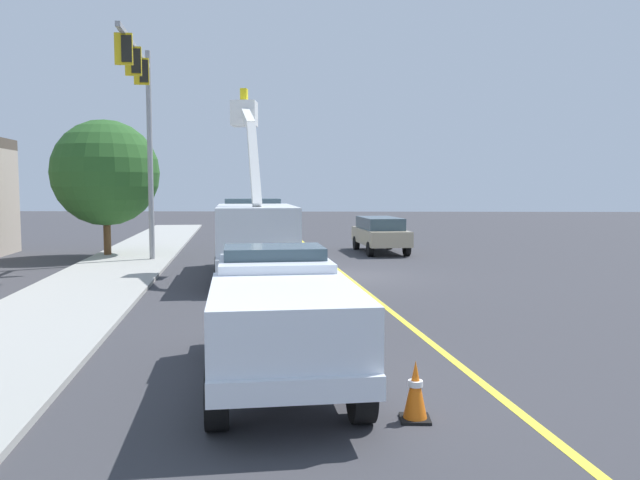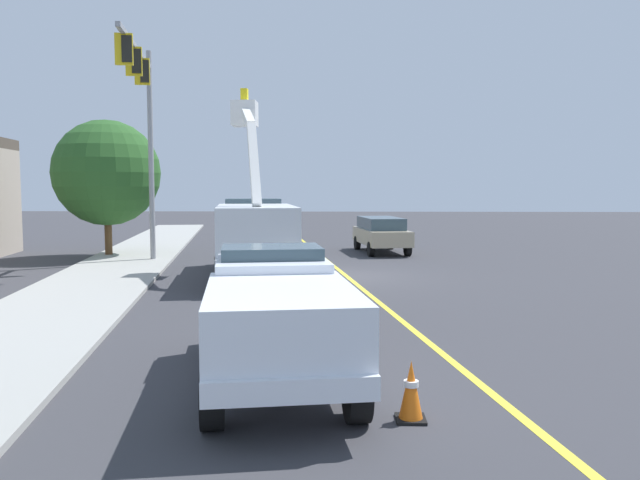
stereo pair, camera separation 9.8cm
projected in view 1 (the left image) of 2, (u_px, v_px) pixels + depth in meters
ground at (346, 276)px, 22.05m from camera, size 120.00×120.00×0.00m
sidewalk_far_side at (101, 279)px, 20.92m from camera, size 59.75×13.61×0.12m
lane_centre_stripe at (346, 276)px, 22.05m from camera, size 49.32×8.54×0.01m
utility_bucket_truck at (255, 231)px, 21.86m from camera, size 8.50×3.84×6.71m
service_pickup_truck at (280, 314)px, 9.91m from camera, size 5.87×3.01×2.06m
passing_minivan at (380, 232)px, 30.08m from camera, size 5.05×2.68×1.69m
traffic_cone_leading at (415, 391)px, 8.37m from camera, size 0.40×0.40×0.82m
traffic_cone_mid_front at (359, 308)px, 14.12m from camera, size 0.40×0.40×0.83m
traffic_cone_mid_rear at (322, 273)px, 19.74m from camera, size 0.40×0.40×0.85m
traffic_cone_trailing at (302, 253)px, 26.43m from camera, size 0.40×0.40×0.70m
traffic_signal_mast at (142, 105)px, 23.80m from camera, size 6.85×1.38×8.71m
street_tree_right at (105, 173)px, 27.79m from camera, size 4.69×4.69×6.11m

